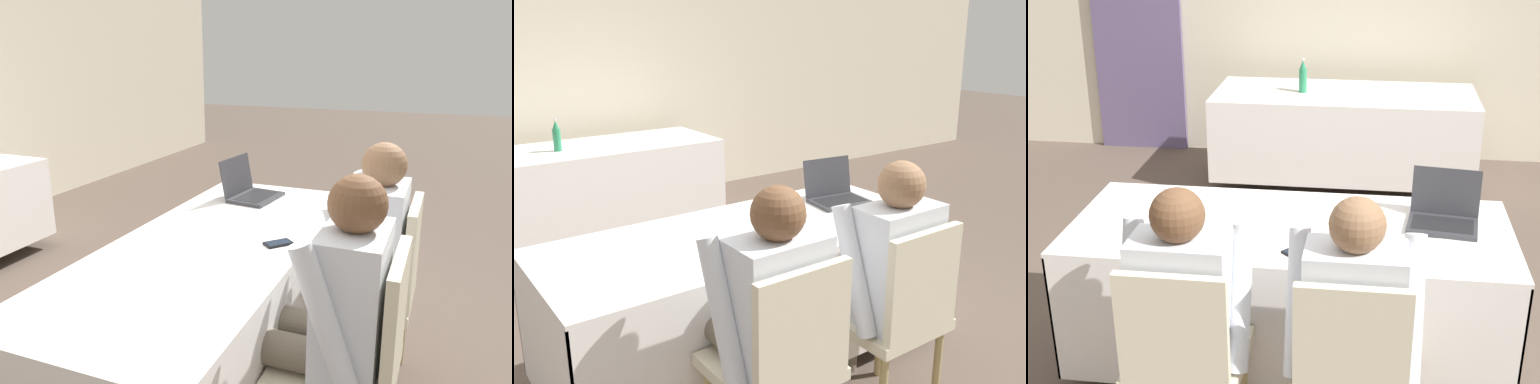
% 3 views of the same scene
% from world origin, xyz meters
% --- Properties ---
extents(ground_plane, '(24.00, 24.00, 0.00)m').
position_xyz_m(ground_plane, '(0.00, 0.00, 0.00)').
color(ground_plane, brown).
extents(wall_back, '(12.00, 0.06, 2.70)m').
position_xyz_m(wall_back, '(0.00, 3.19, 1.35)').
color(wall_back, beige).
rests_on(wall_back, ground_plane).
extents(conference_table_near, '(2.00, 0.82, 0.75)m').
position_xyz_m(conference_table_near, '(0.00, 0.00, 0.57)').
color(conference_table_near, white).
rests_on(conference_table_near, ground_plane).
extents(conference_table_far, '(2.00, 0.82, 0.75)m').
position_xyz_m(conference_table_far, '(0.13, 2.45, 0.57)').
color(conference_table_far, white).
rests_on(conference_table_far, ground_plane).
extents(laptop, '(0.34, 0.31, 0.23)m').
position_xyz_m(laptop, '(0.69, 0.10, 0.79)').
color(laptop, '#333338').
rests_on(laptop, conference_table_near).
extents(cell_phone, '(0.14, 0.13, 0.01)m').
position_xyz_m(cell_phone, '(0.06, -0.29, 0.75)').
color(cell_phone, black).
rests_on(cell_phone, conference_table_near).
extents(paper_beside_laptop, '(0.22, 0.30, 0.00)m').
position_xyz_m(paper_beside_laptop, '(0.76, -0.01, 0.75)').
color(paper_beside_laptop, white).
rests_on(paper_beside_laptop, conference_table_near).
extents(water_bottle, '(0.06, 0.06, 0.26)m').
position_xyz_m(water_bottle, '(-0.20, 2.42, 0.86)').
color(water_bottle, '#288456').
rests_on(water_bottle, conference_table_far).
extents(chair_near_left, '(0.44, 0.44, 0.93)m').
position_xyz_m(chair_near_left, '(-0.32, -0.72, 0.52)').
color(chair_near_left, tan).
rests_on(chair_near_left, ground_plane).
extents(chair_near_right, '(0.44, 0.44, 0.93)m').
position_xyz_m(chair_near_right, '(0.32, -0.72, 0.52)').
color(chair_near_right, tan).
rests_on(chair_near_right, ground_plane).
extents(person_checkered_shirt, '(0.50, 0.52, 1.19)m').
position_xyz_m(person_checkered_shirt, '(-0.32, -0.61, 0.68)').
color(person_checkered_shirt, '#665B4C').
rests_on(person_checkered_shirt, ground_plane).
extents(person_white_shirt, '(0.50, 0.52, 1.19)m').
position_xyz_m(person_white_shirt, '(0.32, -0.61, 0.68)').
color(person_white_shirt, '#665B4C').
rests_on(person_white_shirt, ground_plane).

